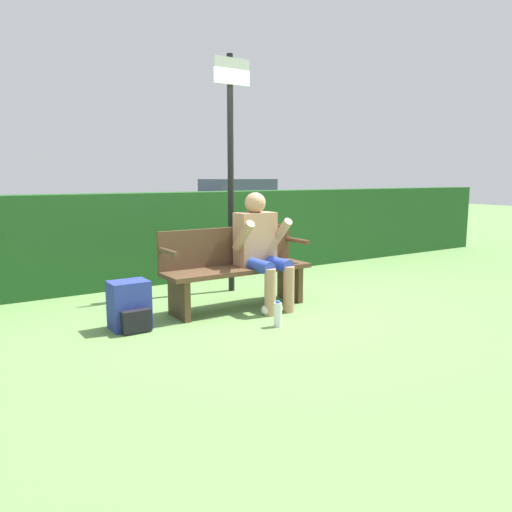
{
  "coord_description": "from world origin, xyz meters",
  "views": [
    {
      "loc": [
        -2.56,
        -4.23,
        1.33
      ],
      "look_at": [
        0.15,
        -0.1,
        0.54
      ],
      "focal_mm": 35.0,
      "sensor_mm": 36.0,
      "label": 1
    }
  ],
  "objects_px": {
    "person_seated": "(260,245)",
    "signpost": "(231,157)",
    "park_bench": "(235,267)",
    "water_bottle": "(278,314)",
    "parked_car": "(238,200)",
    "backpack": "(130,306)"
  },
  "relations": [
    {
      "from": "person_seated",
      "to": "signpost",
      "type": "distance_m",
      "value": 1.2
    },
    {
      "from": "park_bench",
      "to": "signpost",
      "type": "distance_m",
      "value": 1.36
    },
    {
      "from": "park_bench",
      "to": "water_bottle",
      "type": "bearing_deg",
      "value": -92.37
    },
    {
      "from": "person_seated",
      "to": "signpost",
      "type": "relative_size",
      "value": 0.44
    },
    {
      "from": "parked_car",
      "to": "person_seated",
      "type": "bearing_deg",
      "value": -123.14
    },
    {
      "from": "parked_car",
      "to": "signpost",
      "type": "bearing_deg",
      "value": -124.73
    },
    {
      "from": "signpost",
      "to": "parked_car",
      "type": "distance_m",
      "value": 10.37
    },
    {
      "from": "backpack",
      "to": "park_bench",
      "type": "bearing_deg",
      "value": 6.44
    },
    {
      "from": "park_bench",
      "to": "signpost",
      "type": "relative_size",
      "value": 0.58
    },
    {
      "from": "park_bench",
      "to": "backpack",
      "type": "distance_m",
      "value": 1.18
    },
    {
      "from": "park_bench",
      "to": "signpost",
      "type": "xyz_separation_m",
      "value": [
        0.35,
        0.67,
        1.13
      ]
    },
    {
      "from": "water_bottle",
      "to": "parked_car",
      "type": "bearing_deg",
      "value": 60.53
    },
    {
      "from": "park_bench",
      "to": "parked_car",
      "type": "height_order",
      "value": "parked_car"
    },
    {
      "from": "person_seated",
      "to": "backpack",
      "type": "xyz_separation_m",
      "value": [
        -1.39,
        -0.02,
        -0.44
      ]
    },
    {
      "from": "park_bench",
      "to": "parked_car",
      "type": "distance_m",
      "value": 11.08
    },
    {
      "from": "backpack",
      "to": "signpost",
      "type": "bearing_deg",
      "value": 27.87
    },
    {
      "from": "park_bench",
      "to": "person_seated",
      "type": "bearing_deg",
      "value": -25.84
    },
    {
      "from": "backpack",
      "to": "parked_car",
      "type": "distance_m",
      "value": 11.83
    },
    {
      "from": "person_seated",
      "to": "water_bottle",
      "type": "distance_m",
      "value": 0.9
    },
    {
      "from": "water_bottle",
      "to": "parked_car",
      "type": "distance_m",
      "value": 11.79
    },
    {
      "from": "water_bottle",
      "to": "signpost",
      "type": "height_order",
      "value": "signpost"
    },
    {
      "from": "signpost",
      "to": "water_bottle",
      "type": "bearing_deg",
      "value": -104.76
    }
  ]
}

